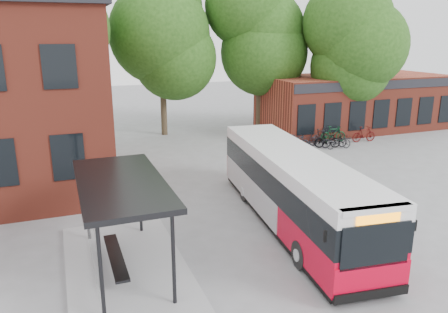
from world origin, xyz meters
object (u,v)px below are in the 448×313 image
object	(u,v)px
city_bus	(292,189)
bicycle_0	(289,144)
bicycle_4	(339,142)
bicycle_extra_0	(364,134)
bicycle_3	(327,140)
bicycle_7	(333,134)
bicycle_1	(297,142)
bicycle_2	(305,139)
bicycle_6	(334,141)
bicycle_5	(320,136)
bus_shelter	(124,226)

from	to	relation	value
city_bus	bicycle_0	world-z (taller)	city_bus
bicycle_4	bicycle_extra_0	size ratio (longest dim) A/B	0.96
city_bus	bicycle_3	xyz separation A→B (m)	(7.87, 9.36, -0.88)
bicycle_7	bicycle_1	bearing A→B (deg)	111.70
bicycle_1	bicycle_7	xyz separation A→B (m)	(3.27, 0.91, 0.06)
city_bus	bicycle_2	size ratio (longest dim) A/B	6.26
bicycle_0	bicycle_3	world-z (taller)	bicycle_3
bicycle_6	bicycle_extra_0	xyz separation A→B (m)	(2.75, 0.62, 0.06)
bicycle_5	bicycle_1	bearing A→B (deg)	88.56
bicycle_2	bicycle_extra_0	size ratio (longest dim) A/B	0.99
bicycle_4	bicycle_0	bearing A→B (deg)	85.30
bus_shelter	bicycle_4	bearing A→B (deg)	34.27
bus_shelter	bicycle_4	xyz separation A→B (m)	(14.74, 10.04, -1.01)
bicycle_3	bicycle_extra_0	world-z (taller)	bicycle_extra_0
bicycle_4	bicycle_7	distance (m)	1.84
bicycle_1	bicycle_2	xyz separation A→B (m)	(0.91, 0.58, -0.03)
bicycle_5	city_bus	bearing A→B (deg)	118.48
bus_shelter	bicycle_6	xyz separation A→B (m)	(14.65, 10.39, -0.99)
bus_shelter	bicycle_7	distance (m)	19.43
bicycle_2	bicycle_3	xyz separation A→B (m)	(1.12, -0.86, 0.04)
bicycle_1	bicycle_6	bearing A→B (deg)	-86.37
bus_shelter	bicycle_2	distance (m)	17.40
city_bus	bicycle_3	world-z (taller)	city_bus
bus_shelter	bicycle_6	world-z (taller)	bus_shelter
bicycle_4	bicycle_extra_0	distance (m)	2.84
bicycle_0	bicycle_5	world-z (taller)	bicycle_5
bicycle_1	bicycle_7	bearing A→B (deg)	-61.08
bus_shelter	bicycle_7	size ratio (longest dim) A/B	3.86
bicycle_1	bicycle_2	world-z (taller)	bicycle_1
bicycle_4	bicycle_5	size ratio (longest dim) A/B	1.01
bicycle_2	bicycle_5	size ratio (longest dim) A/B	1.04
bus_shelter	bicycle_3	bearing A→B (deg)	36.51
bicycle_0	bicycle_4	xyz separation A→B (m)	(3.24, -0.48, -0.04)
city_bus	bicycle_3	distance (m)	12.27
city_bus	bicycle_6	world-z (taller)	city_bus
bicycle_1	bicycle_0	bearing A→B (deg)	126.15
bicycle_2	bicycle_7	xyz separation A→B (m)	(2.36, 0.33, 0.09)
bus_shelter	city_bus	xyz separation A→B (m)	(6.36, 1.17, -0.07)
bicycle_3	bicycle_2	bearing A→B (deg)	71.11
bus_shelter	bicycle_7	world-z (taller)	bus_shelter
bus_shelter	bicycle_4	size ratio (longest dim) A/B	4.17
bicycle_0	bicycle_3	size ratio (longest dim) A/B	1.10
bicycle_3	bicycle_extra_0	distance (m)	3.21
city_bus	bicycle_6	bearing A→B (deg)	54.76
bicycle_3	bicycle_7	world-z (taller)	bicycle_7
bicycle_1	bicycle_4	size ratio (longest dim) A/B	0.95
bicycle_4	bicycle_7	bearing A→B (deg)	-19.97
bicycle_0	bicycle_7	world-z (taller)	bicycle_7
bicycle_4	bicycle_extra_0	bearing A→B (deg)	-66.32
bicycle_0	bicycle_5	bearing A→B (deg)	-75.97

